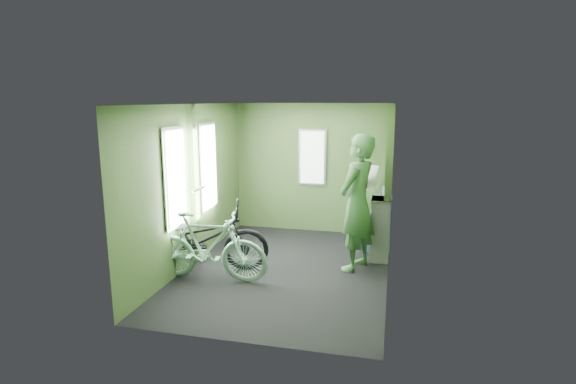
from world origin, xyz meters
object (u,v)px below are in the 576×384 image
(bicycle_black, at_px, (203,271))
(bench_seat, at_px, (374,228))
(bicycle_mint, at_px, (209,281))
(passenger, at_px, (357,203))
(waste_box, at_px, (380,229))

(bicycle_black, height_order, bench_seat, bench_seat)
(bench_seat, bearing_deg, bicycle_black, -149.27)
(bench_seat, bearing_deg, bicycle_mint, -141.87)
(bicycle_black, distance_m, bench_seat, 2.90)
(bicycle_mint, distance_m, passenger, 2.27)
(passenger, bearing_deg, bicycle_black, -51.01)
(bicycle_black, distance_m, waste_box, 2.65)
(passenger, relative_size, waste_box, 2.04)
(bicycle_mint, bearing_deg, bench_seat, -45.71)
(passenger, height_order, waste_box, passenger)
(bicycle_mint, height_order, passenger, passenger)
(bicycle_mint, height_order, bench_seat, bench_seat)
(bicycle_black, bearing_deg, waste_box, -81.27)
(passenger, relative_size, bench_seat, 2.09)
(bicycle_black, xyz_separation_m, passenger, (2.06, 0.61, 0.96))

